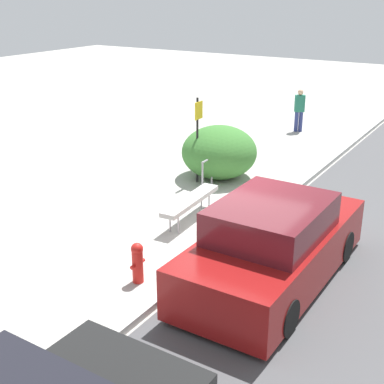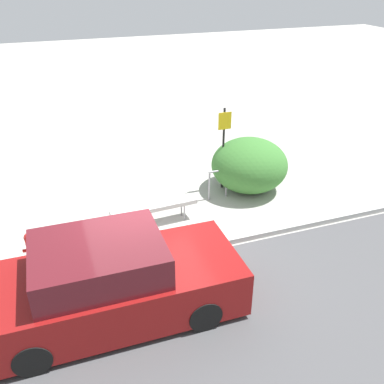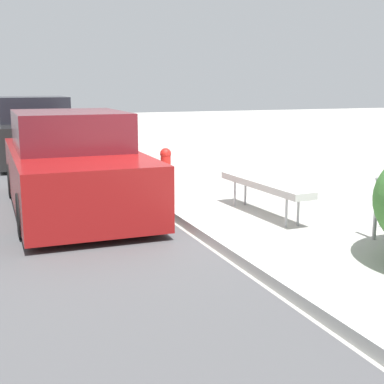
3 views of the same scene
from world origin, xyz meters
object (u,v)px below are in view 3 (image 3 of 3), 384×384
object	(u,v)px
bench	(265,185)
parked_car_far	(35,133)
fire_hydrant	(166,166)
parked_car_near	(72,167)

from	to	relation	value
bench	parked_car_far	size ratio (longest dim) A/B	0.50
parked_car_far	fire_hydrant	bearing A→B (deg)	24.58
bench	parked_car_far	xyz separation A→B (m)	(-7.43, -2.66, 0.25)
fire_hydrant	parked_car_far	distance (m)	5.07
parked_car_near	parked_car_far	xyz separation A→B (m)	(-5.93, -0.01, 0.03)
parked_car_near	parked_car_far	distance (m)	5.93
bench	fire_hydrant	size ratio (longest dim) A/B	2.76
parked_car_near	parked_car_far	world-z (taller)	parked_car_far
parked_car_near	bench	bearing A→B (deg)	61.07
fire_hydrant	parked_car_near	world-z (taller)	parked_car_near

